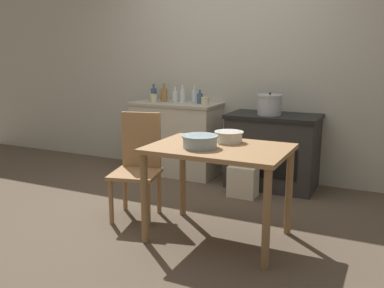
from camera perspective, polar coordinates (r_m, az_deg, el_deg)
The scene contains 18 objects.
ground_plane at distance 3.93m, azimuth -3.48°, elevation -9.55°, with size 14.00×14.00×0.00m, color brown.
wall_back at distance 5.09m, azimuth 5.21°, elevation 10.14°, with size 8.00×0.07×2.55m.
counter_cabinet at distance 5.16m, azimuth -2.11°, elevation 0.79°, with size 1.04×0.54×0.86m.
stove at distance 4.72m, azimuth 10.72°, elevation -0.89°, with size 0.97×0.59×0.80m.
work_table at distance 3.29m, azimuth 3.61°, elevation -2.18°, with size 1.05×0.74×0.75m.
chair at distance 3.83m, azimuth -7.22°, elevation -2.62°, with size 0.48×0.48×0.93m.
flour_sack at distance 4.41m, azimuth 6.80°, elevation -4.97°, with size 0.28×0.20×0.32m, color beige.
stock_pot at distance 4.57m, azimuth 10.32°, elevation 5.17°, with size 0.26×0.26×0.24m.
mixing_bowl_large at distance 3.21m, azimuth 1.06°, elevation 0.43°, with size 0.28×0.28×0.09m.
mixing_bowl_small at distance 3.42m, azimuth 4.94°, elevation 1.06°, with size 0.23×0.23×0.09m.
bottle_far_left at distance 5.41m, azimuth -5.13°, elevation 6.71°, with size 0.07×0.07×0.20m.
bottle_left at distance 5.11m, azimuth -1.27°, elevation 6.50°, with size 0.06×0.06×0.21m.
bottle_mid_left at distance 5.18m, azimuth -2.27°, elevation 6.42°, with size 0.08×0.08×0.18m.
bottle_center_left at distance 5.00m, azimuth 1.06°, elevation 6.13°, with size 0.07×0.07×0.16m.
bottle_center at distance 5.12m, azimuth 0.33°, elevation 6.46°, with size 0.06×0.06×0.20m.
bottle_center_right at distance 5.19m, azimuth -3.75°, elevation 6.59°, with size 0.08×0.08×0.22m.
cup_mid_right at distance 5.18m, azimuth -5.14°, elevation 6.13°, with size 0.09×0.09×0.09m, color beige.
cup_right at distance 4.87m, azimuth 1.76°, elevation 5.75°, with size 0.09×0.09×0.09m, color beige.
Camera 1 is at (1.80, -3.17, 1.45)m, focal length 40.00 mm.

